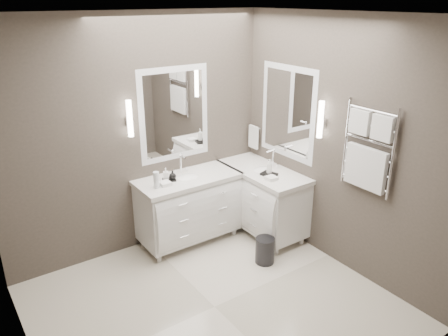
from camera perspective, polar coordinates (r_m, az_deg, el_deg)
floor at (r=4.48m, az=-1.25°, el=-17.72°), size 3.20×3.00×0.01m
ceiling at (r=3.47m, az=-1.63°, el=19.51°), size 3.20×3.00×0.01m
wall_back at (r=5.02m, az=-11.00°, el=4.01°), size 3.20×0.01×2.70m
wall_front at (r=2.78m, az=16.37°, el=-11.48°), size 3.20×0.01×2.70m
wall_left at (r=3.26m, az=-25.82°, el=-7.73°), size 0.01×3.00×2.70m
wall_right at (r=4.79m, az=14.82°, el=2.82°), size 0.01×3.00×2.70m
vanity_back at (r=5.29m, az=-4.63°, el=-4.80°), size 1.24×0.59×0.97m
vanity_right at (r=5.51m, az=4.99°, el=-3.72°), size 0.59×1.24×0.97m
mirror_back at (r=5.14m, az=-6.49°, el=7.00°), size 0.90×0.02×1.10m
mirror_right at (r=5.24m, az=8.30°, el=7.22°), size 0.02×0.90×1.10m
sconce_back at (r=4.83m, az=-12.21°, el=6.24°), size 0.06×0.06×0.40m
sconce_right at (r=4.80m, az=12.49°, el=6.11°), size 0.06×0.06×0.40m
towel_bar_corner at (r=5.73m, az=3.88°, el=4.13°), size 0.03×0.22×0.30m
towel_ladder at (r=4.50m, az=18.24°, el=1.82°), size 0.06×0.58×0.90m
waste_bin at (r=5.04m, az=5.37°, el=-10.65°), size 0.27×0.27×0.31m
amenity_tray_back at (r=5.06m, az=-7.16°, el=-1.53°), size 0.17×0.14×0.02m
amenity_tray_right at (r=5.19m, az=5.91°, el=-0.81°), size 0.18×0.21×0.03m
water_bottle at (r=4.85m, az=-8.82°, el=-1.56°), size 0.07×0.07×0.19m
soap_bottle_a at (r=5.03m, az=-7.61°, el=-0.73°), size 0.08×0.08×0.13m
soap_bottle_b at (r=5.02m, az=-6.73°, el=-0.91°), size 0.11×0.11×0.10m
soap_bottle_c at (r=5.15m, az=5.95°, el=0.21°), size 0.08×0.08×0.17m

